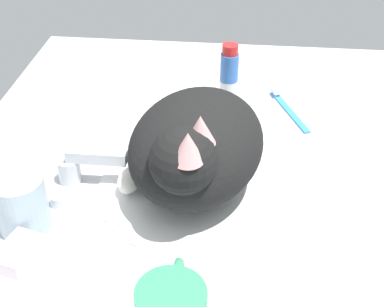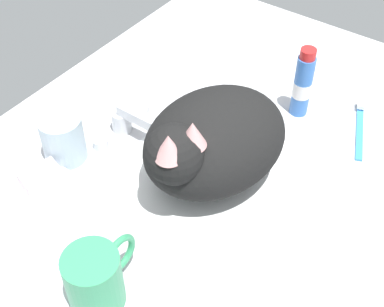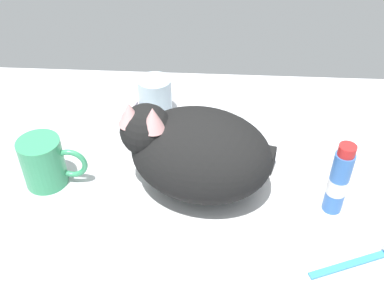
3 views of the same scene
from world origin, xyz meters
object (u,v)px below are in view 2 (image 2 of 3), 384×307
object	(u,v)px
faucet	(128,121)
rinse_cup	(63,139)
coffee_mug	(98,280)
toothpaste_bottle	(303,84)
cat	(210,142)
soap_bar	(41,177)
toothbrush	(360,126)

from	to	relation	value
faucet	rinse_cup	bearing A→B (deg)	156.55
faucet	rinse_cup	size ratio (longest dim) A/B	1.68
coffee_mug	faucet	bearing A→B (deg)	34.07
rinse_cup	faucet	bearing A→B (deg)	-23.45
faucet	coffee_mug	world-z (taller)	coffee_mug
coffee_mug	rinse_cup	world-z (taller)	coffee_mug
rinse_cup	toothpaste_bottle	bearing A→B (deg)	-38.50
cat	toothpaste_bottle	xyz separation A→B (cm)	(24.15, -4.01, -1.98)
soap_bar	toothpaste_bottle	xyz separation A→B (cm)	(41.55, -25.15, 4.15)
toothpaste_bottle	toothbrush	xyz separation A→B (cm)	(2.36, -11.46, -6.03)
coffee_mug	soap_bar	world-z (taller)	coffee_mug
soap_bar	toothpaste_bottle	bearing A→B (deg)	-31.19
cat	soap_bar	distance (cm)	28.06
cat	toothbrush	distance (cm)	31.72
cat	rinse_cup	distance (cm)	25.59
cat	soap_bar	xyz separation A→B (cm)	(-17.40, 21.14, -6.13)
toothpaste_bottle	toothbrush	world-z (taller)	toothpaste_bottle
faucet	toothpaste_bottle	bearing A→B (deg)	-44.05
faucet	cat	xyz separation A→B (cm)	(-1.00, -18.39, 5.80)
toothpaste_bottle	toothbrush	size ratio (longest dim) A/B	0.95
cat	coffee_mug	xyz separation A→B (cm)	(-27.17, -0.66, -3.81)
rinse_cup	soap_bar	size ratio (longest dim) A/B	1.34
cat	rinse_cup	bearing A→B (deg)	113.36
rinse_cup	toothbrush	bearing A→B (deg)	-46.61
faucet	toothbrush	xyz separation A→B (cm)	(25.51, -33.86, -2.21)
cat	toothbrush	xyz separation A→B (cm)	(26.51, -15.47, -8.01)
cat	rinse_cup	world-z (taller)	cat
faucet	soap_bar	size ratio (longest dim) A/B	2.25
rinse_cup	toothpaste_bottle	distance (cm)	43.70
soap_bar	toothbrush	size ratio (longest dim) A/B	0.43
faucet	cat	size ratio (longest dim) A/B	0.49
rinse_cup	toothpaste_bottle	world-z (taller)	toothpaste_bottle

